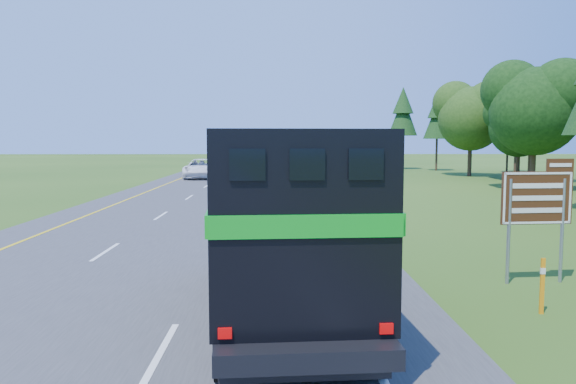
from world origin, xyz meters
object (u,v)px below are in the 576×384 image
horse_truck (285,220)px  exit_sign (538,203)px  white_suv (201,169)px  far_car (245,153)px

horse_truck → exit_sign: bearing=19.6°
horse_truck → exit_sign: size_ratio=2.71×
white_suv → exit_sign: (14.13, -40.79, 1.13)m
far_car → white_suv: bearing=-89.5°
horse_truck → white_suv: horse_truck is taller
exit_sign → white_suv: bearing=104.3°
white_suv → exit_sign: 43.19m
exit_sign → far_car: bearing=92.2°
white_suv → far_car: white_suv is taller
horse_truck → white_suv: bearing=96.1°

